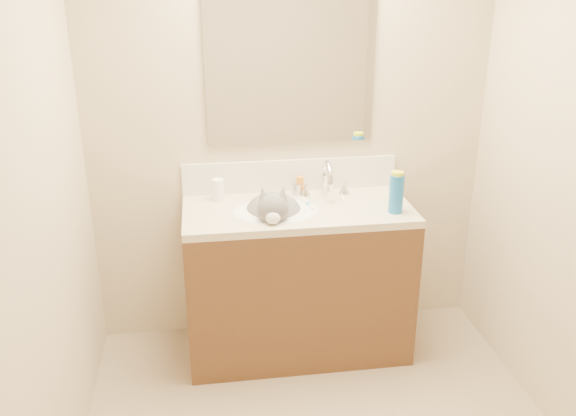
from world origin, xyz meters
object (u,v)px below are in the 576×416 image
object	(u,v)px
vanity_cabinet	(297,283)
silver_jar	(297,189)
faucet	(327,182)
cat	(274,214)
basin	(276,223)
pill_bottle	(218,190)
amber_bottle	(300,185)
spray_can	(396,194)

from	to	relation	value
vanity_cabinet	silver_jar	bearing A→B (deg)	82.48
faucet	cat	bearing A→B (deg)	-153.63
basin	faucet	size ratio (longest dim) A/B	1.61
vanity_cabinet	silver_jar	distance (m)	0.52
basin	pill_bottle	bearing A→B (deg)	144.59
faucet	amber_bottle	size ratio (longest dim) A/B	2.72
basin	faucet	world-z (taller)	faucet
vanity_cabinet	amber_bottle	distance (m)	0.54
cat	faucet	bearing A→B (deg)	33.92
amber_bottle	faucet	bearing A→B (deg)	-23.02
silver_jar	amber_bottle	world-z (taller)	amber_bottle
vanity_cabinet	spray_can	size ratio (longest dim) A/B	5.98
faucet	pill_bottle	size ratio (longest dim) A/B	2.41
basin	faucet	distance (m)	0.38
pill_bottle	spray_can	bearing A→B (deg)	-19.23
cat	amber_bottle	xyz separation A→B (m)	(0.17, 0.21, 0.08)
silver_jar	vanity_cabinet	bearing A→B (deg)	-97.52
cat	spray_can	xyz separation A→B (m)	(0.61, -0.12, 0.12)
vanity_cabinet	basin	size ratio (longest dim) A/B	2.67
pill_bottle	silver_jar	xyz separation A→B (m)	(0.43, 0.02, -0.03)
vanity_cabinet	cat	size ratio (longest dim) A/B	2.69
silver_jar	spray_can	size ratio (longest dim) A/B	0.32
pill_bottle	spray_can	xyz separation A→B (m)	(0.89, -0.31, 0.04)
basin	spray_can	xyz separation A→B (m)	(0.60, -0.11, 0.17)
pill_bottle	silver_jar	distance (m)	0.43
silver_jar	spray_can	distance (m)	0.57
vanity_cabinet	silver_jar	size ratio (longest dim) A/B	18.57
faucet	pill_bottle	distance (m)	0.59
silver_jar	faucet	bearing A→B (deg)	-19.16
basin	amber_bottle	distance (m)	0.30
basin	amber_bottle	bearing A→B (deg)	54.27
spray_can	pill_bottle	bearing A→B (deg)	160.77
silver_jar	spray_can	xyz separation A→B (m)	(0.46, -0.33, 0.07)
faucet	spray_can	world-z (taller)	faucet
basin	spray_can	bearing A→B (deg)	-9.98
vanity_cabinet	spray_can	distance (m)	0.75
cat	vanity_cabinet	bearing A→B (deg)	14.80
basin	vanity_cabinet	bearing A→B (deg)	14.04
basin	pill_bottle	world-z (taller)	pill_bottle
pill_bottle	silver_jar	size ratio (longest dim) A/B	1.80
cat	pill_bottle	world-z (taller)	cat
pill_bottle	basin	bearing A→B (deg)	-35.41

